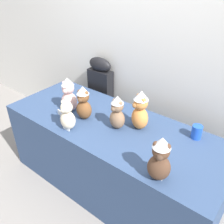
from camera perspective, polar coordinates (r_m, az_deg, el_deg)
ground_plane at (r=2.43m, az=-3.88°, el=-19.70°), size 10.00×10.00×0.00m
wall_back at (r=2.32m, az=10.19°, el=16.34°), size 7.00×0.08×2.60m
display_table at (r=2.30m, az=-0.00°, el=-10.26°), size 1.97×0.77×0.72m
instrument_case at (r=2.82m, az=-2.58°, el=2.62°), size 0.28×0.12×1.04m
teddy_bear_blush at (r=2.22m, az=-10.09°, el=3.95°), size 0.17×0.16×0.33m
teddy_bear_mocha at (r=1.95m, az=1.23°, el=-0.17°), size 0.15×0.13×0.30m
teddy_bear_cocoa at (r=1.53m, az=11.11°, el=-10.80°), size 0.18×0.17×0.32m
teddy_bear_chestnut at (r=2.09m, az=-6.67°, el=2.03°), size 0.16×0.14×0.31m
teddy_bear_ginger at (r=1.95m, az=6.59°, el=0.34°), size 0.20×0.19×0.34m
teddy_bear_cream at (r=1.99m, az=-10.37°, el=-0.96°), size 0.14×0.12×0.26m
party_cup_blue at (r=2.00m, az=19.15°, el=-4.41°), size 0.08×0.08×0.11m
name_card_front_left at (r=1.62m, az=10.63°, el=-14.23°), size 0.07×0.01×0.05m
name_card_front_middle at (r=2.22m, az=-12.01°, el=-0.25°), size 0.07×0.02×0.05m
name_card_front_right at (r=2.03m, az=-10.65°, el=-3.52°), size 0.07×0.01×0.05m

